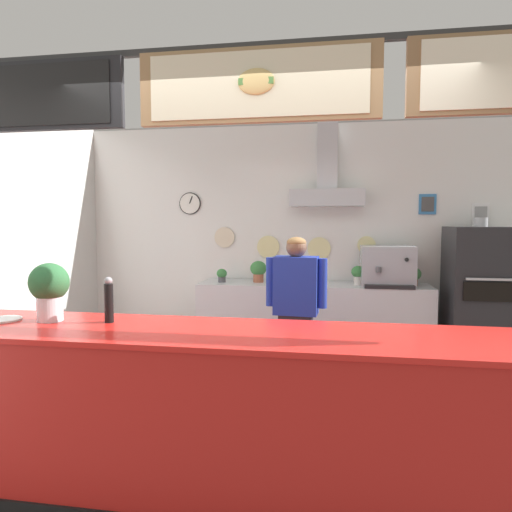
{
  "coord_description": "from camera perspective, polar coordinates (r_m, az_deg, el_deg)",
  "views": [
    {
      "loc": [
        0.45,
        -3.01,
        1.63
      ],
      "look_at": [
        -0.18,
        0.77,
        1.33
      ],
      "focal_mm": 31.76,
      "sensor_mm": 36.0,
      "label": 1
    }
  ],
  "objects": [
    {
      "name": "espresso_machine",
      "position": [
        5.4,
        16.21,
        -1.24
      ],
      "size": [
        0.59,
        0.48,
        0.46
      ],
      "color": "#A3A5AD",
      "rests_on": "back_prep_counter"
    },
    {
      "name": "ground_plane",
      "position": [
        3.45,
        0.88,
        -23.77
      ],
      "size": [
        6.61,
        6.61,
        0.0
      ],
      "primitive_type": "plane",
      "color": "#514C47"
    },
    {
      "name": "back_wall_assembly",
      "position": [
        5.6,
        5.01,
        3.18
      ],
      "size": [
        5.5,
        3.13,
        2.84
      ],
      "color": "gray",
      "rests_on": "ground_plane"
    },
    {
      "name": "back_prep_counter",
      "position": [
        5.5,
        7.09,
        -8.15
      ],
      "size": [
        2.71,
        0.59,
        0.89
      ],
      "color": "silver",
      "rests_on": "ground_plane"
    },
    {
      "name": "service_counter",
      "position": [
        2.75,
        -0.89,
        -19.79
      ],
      "size": [
        4.12,
        0.72,
        1.01
      ],
      "color": "red",
      "rests_on": "ground_plane"
    },
    {
      "name": "potted_basil",
      "position": [
        5.49,
        0.3,
        -1.79
      ],
      "size": [
        0.2,
        0.2,
        0.26
      ],
      "color": "#9E563D",
      "rests_on": "back_prep_counter"
    },
    {
      "name": "potted_thyme",
      "position": [
        5.41,
        12.73,
        -2.2
      ],
      "size": [
        0.15,
        0.15,
        0.22
      ],
      "color": "beige",
      "rests_on": "back_prep_counter"
    },
    {
      "name": "potted_oregano",
      "position": [
        5.49,
        19.26,
        -2.29
      ],
      "size": [
        0.16,
        0.16,
        0.21
      ],
      "color": "#9E563D",
      "rests_on": "back_prep_counter"
    },
    {
      "name": "pizza_oven",
      "position": [
        5.54,
        26.15,
        -4.79
      ],
      "size": [
        0.65,
        0.68,
        1.67
      ],
      "color": "#232326",
      "rests_on": "ground_plane"
    },
    {
      "name": "shop_worker",
      "position": [
        4.03,
        5.05,
        -7.46
      ],
      "size": [
        0.54,
        0.25,
        1.49
      ],
      "rotation": [
        0.0,
        0.0,
        3.07
      ],
      "color": "#232328",
      "rests_on": "ground_plane"
    },
    {
      "name": "potted_sage",
      "position": [
        5.52,
        -4.33,
        -2.38
      ],
      "size": [
        0.12,
        0.12,
        0.16
      ],
      "color": "#4C4C51",
      "rests_on": "back_prep_counter"
    },
    {
      "name": "pepper_grinder",
      "position": [
        2.93,
        -18.05,
        -5.29
      ],
      "size": [
        0.06,
        0.06,
        0.28
      ],
      "color": "black",
      "rests_on": "service_counter"
    },
    {
      "name": "condiment_plate",
      "position": [
        3.28,
        -29.17,
        -6.99
      ],
      "size": [
        0.21,
        0.21,
        0.01
      ],
      "color": "white",
      "rests_on": "service_counter"
    },
    {
      "name": "basil_vase",
      "position": [
        3.1,
        -24.59,
        -3.86
      ],
      "size": [
        0.24,
        0.24,
        0.36
      ],
      "color": "silver",
      "rests_on": "service_counter"
    }
  ]
}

